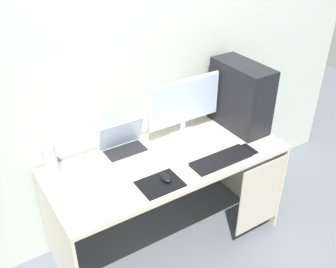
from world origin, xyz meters
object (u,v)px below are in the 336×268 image
(mouse_left, at_px, (166,178))
(keyboard, at_px, (221,159))
(pc_tower, at_px, (240,96))
(speaker, at_px, (50,160))
(laptop, at_px, (125,146))
(monitor, at_px, (184,105))
(cell_phone, at_px, (248,149))

(mouse_left, bearing_deg, keyboard, -2.78)
(pc_tower, xyz_separation_m, speaker, (-1.36, 0.17, -0.14))
(laptop, xyz_separation_m, mouse_left, (0.07, -0.41, -0.02))
(laptop, distance_m, mouse_left, 0.41)
(speaker, bearing_deg, pc_tower, -6.98)
(speaker, bearing_deg, monitor, -2.94)
(pc_tower, bearing_deg, speaker, 173.02)
(monitor, distance_m, mouse_left, 0.59)
(cell_phone, bearing_deg, speaker, 158.95)
(mouse_left, bearing_deg, cell_phone, -1.68)
(pc_tower, bearing_deg, cell_phone, -118.39)
(pc_tower, bearing_deg, keyboard, -143.08)
(speaker, height_order, keyboard, speaker)
(cell_phone, bearing_deg, pc_tower, 61.61)
(pc_tower, distance_m, speaker, 1.37)
(keyboard, distance_m, cell_phone, 0.23)
(pc_tower, xyz_separation_m, monitor, (-0.41, 0.12, -0.01))
(laptop, height_order, cell_phone, laptop)
(pc_tower, relative_size, cell_phone, 3.73)
(keyboard, bearing_deg, monitor, 92.35)
(monitor, relative_size, laptop, 1.84)
(pc_tower, distance_m, keyboard, 0.54)
(mouse_left, relative_size, cell_phone, 0.74)
(pc_tower, height_order, cell_phone, pc_tower)
(monitor, height_order, cell_phone, monitor)
(pc_tower, height_order, monitor, pc_tower)
(laptop, bearing_deg, cell_phone, -30.96)
(pc_tower, distance_m, cell_phone, 0.41)
(monitor, xyz_separation_m, laptop, (-0.46, 0.02, -0.19))
(keyboard, xyz_separation_m, mouse_left, (-0.41, 0.02, 0.01))
(pc_tower, relative_size, monitor, 0.85)
(pc_tower, height_order, speaker, pc_tower)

